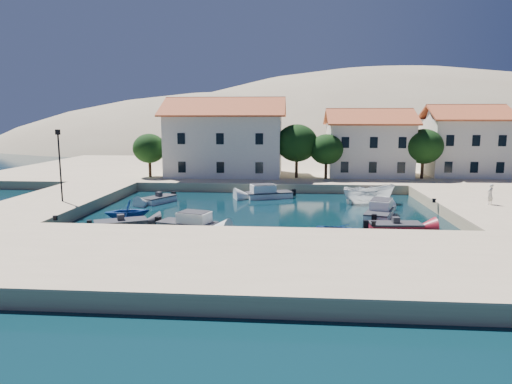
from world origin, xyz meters
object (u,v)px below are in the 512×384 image
cabin_cruiser_east (380,212)px  cabin_cruiser_south (187,224)px  lamppost (60,158)px  pedestrian (490,194)px  building_mid (368,142)px  building_left (226,136)px  rowboat_south (346,236)px  building_right (464,140)px  boat_east (369,203)px

cabin_cruiser_east → cabin_cruiser_south: bearing=129.4°
lamppost → pedestrian: 36.71m
building_mid → pedestrian: 21.08m
cabin_cruiser_east → pedestrian: 9.46m
building_left → rowboat_south: building_left is taller
building_right → rowboat_south: building_right is taller
building_mid → pedestrian: bearing=-70.2°
rowboat_south → boat_east: boat_east is taller
lamppost → building_right: bearing=27.9°
building_right → rowboat_south: bearing=-122.0°
building_mid → cabin_cruiser_east: size_ratio=2.07×
building_left → cabin_cruiser_south: building_left is taller
building_left → building_right: bearing=3.8°
rowboat_south → pedestrian: bearing=-43.7°
cabin_cruiser_south → building_mid: bearing=74.2°
cabin_cruiser_south → rowboat_south: size_ratio=1.04×
building_left → cabin_cruiser_south: size_ratio=3.15×
cabin_cruiser_east → pedestrian: size_ratio=2.91×
lamppost → cabin_cruiser_east: size_ratio=1.22×
building_mid → boat_east: size_ratio=2.03×
building_right → lamppost: (-41.50, -22.00, -0.72)m
building_mid → lamppost: (-29.50, -21.00, -0.47)m
cabin_cruiser_east → boat_east: 6.26m
building_mid → lamppost: 36.21m
building_right → boat_east: building_right is taller
cabin_cruiser_south → pedestrian: pedestrian is taller
lamppost → cabin_cruiser_south: 14.09m
boat_east → pedestrian: 10.61m
lamppost → rowboat_south: lamppost is taller
cabin_cruiser_south → building_left: bearing=109.2°
building_left → boat_east: 21.72m
building_left → building_mid: bearing=3.2°
pedestrian → cabin_cruiser_south: bearing=-22.8°
rowboat_south → cabin_cruiser_east: size_ratio=0.88×
lamppost → cabin_cruiser_south: (12.30, -5.37, -4.28)m
cabin_cruiser_south → cabin_cruiser_east: size_ratio=0.92×
building_right → pedestrian: building_right is taller
cabin_cruiser_south → rowboat_south: bearing=13.0°
building_mid → rowboat_south: building_mid is taller
building_mid → building_right: (12.00, 1.00, 0.25)m
rowboat_south → building_left: bearing=40.4°
cabin_cruiser_south → cabin_cruiser_east: 15.99m
building_left → boat_east: building_left is taller
building_mid → pedestrian: size_ratio=6.01×
building_mid → boat_east: bearing=-98.2°
cabin_cruiser_east → boat_east: cabin_cruiser_east is taller
pedestrian → building_left: bearing=-75.0°
building_mid → boat_east: 15.60m
lamppost → pedestrian: size_ratio=3.56×
rowboat_south → cabin_cruiser_south: bearing=100.9°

